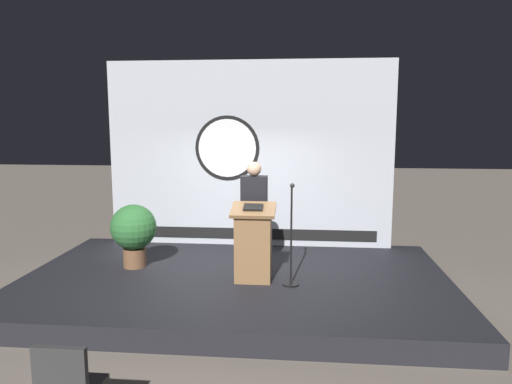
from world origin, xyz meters
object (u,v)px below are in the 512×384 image
object	(u,v)px
speaker_person	(254,216)
potted_plant	(134,230)
microphone_stand	(291,250)
podium	(253,244)

from	to	relation	value
speaker_person	potted_plant	size ratio (longest dim) A/B	1.69
microphone_stand	potted_plant	distance (m)	2.59
podium	speaker_person	distance (m)	0.58
microphone_stand	potted_plant	bearing A→B (deg)	166.97
speaker_person	potted_plant	distance (m)	1.95
podium	speaker_person	size ratio (longest dim) A/B	0.67
podium	potted_plant	xyz separation A→B (m)	(-1.97, 0.48, 0.05)
microphone_stand	podium	bearing A→B (deg)	169.62
microphone_stand	potted_plant	xyz separation A→B (m)	(-2.52, 0.58, 0.10)
speaker_person	potted_plant	bearing A→B (deg)	179.93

